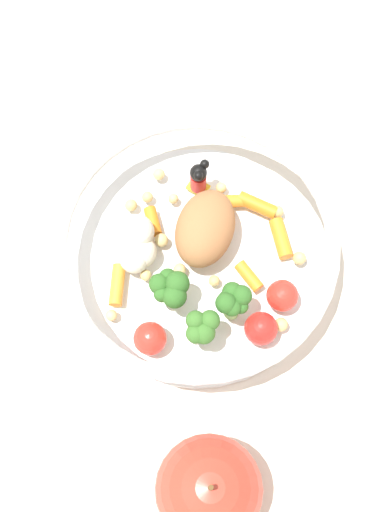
# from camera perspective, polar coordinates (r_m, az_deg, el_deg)

# --- Properties ---
(ground_plane) EXTENTS (2.40, 2.40, 0.00)m
(ground_plane) POSITION_cam_1_polar(r_m,az_deg,el_deg) (0.58, 0.15, -0.55)
(ground_plane) COLOR silver
(food_container) EXTENTS (0.23, 0.23, 0.05)m
(food_container) POSITION_cam_1_polar(r_m,az_deg,el_deg) (0.56, 0.02, -0.07)
(food_container) COLOR white
(food_container) RESTS_ON ground_plane
(loose_apple) EXTENTS (0.08, 0.08, 0.09)m
(loose_apple) POSITION_cam_1_polar(r_m,az_deg,el_deg) (0.51, 1.15, -19.20)
(loose_apple) COLOR #BC3828
(loose_apple) RESTS_ON ground_plane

